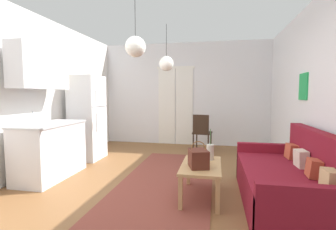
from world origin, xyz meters
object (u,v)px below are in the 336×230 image
object	(u,v)px
bamboo_vase	(210,152)
accent_chair	(202,131)
couch	(291,183)
refrigerator	(87,118)
handbag	(198,158)
pendant_lamp_far	(166,64)
coffee_table	(201,169)
pendant_lamp_near	(135,47)

from	to	relation	value
bamboo_vase	accent_chair	distance (m)	2.44
couch	refrigerator	size ratio (longest dim) A/B	1.10
couch	bamboo_vase	bearing A→B (deg)	162.68
handbag	pendant_lamp_far	size ratio (longest dim) A/B	0.36
coffee_table	refrigerator	size ratio (longest dim) A/B	0.52
coffee_table	handbag	world-z (taller)	handbag
coffee_table	bamboo_vase	size ratio (longest dim) A/B	2.07
accent_chair	pendant_lamp_near	xyz separation A→B (m)	(-0.79, -2.51, 1.53)
bamboo_vase	pendant_lamp_near	size ratio (longest dim) A/B	0.51
coffee_table	pendant_lamp_near	distance (m)	1.89
coffee_table	pendant_lamp_far	bearing A→B (deg)	116.02
handbag	pendant_lamp_far	distance (m)	2.40
handbag	refrigerator	bearing A→B (deg)	146.01
pendant_lamp_far	bamboo_vase	bearing A→B (deg)	-56.86
coffee_table	accent_chair	size ratio (longest dim) A/B	1.03
handbag	pendant_lamp_near	distance (m)	1.74
couch	bamboo_vase	distance (m)	1.06
coffee_table	handbag	xyz separation A→B (m)	(-0.03, -0.14, 0.18)
bamboo_vase	handbag	size ratio (longest dim) A/B	1.32
accent_chair	pendant_lamp_far	world-z (taller)	pendant_lamp_far
couch	pendant_lamp_near	world-z (taller)	pendant_lamp_near
pendant_lamp_far	coffee_table	bearing A→B (deg)	-63.98
bamboo_vase	accent_chair	size ratio (longest dim) A/B	0.50
accent_chair	bamboo_vase	bearing A→B (deg)	105.26
coffee_table	bamboo_vase	distance (m)	0.32
coffee_table	accent_chair	distance (m)	2.68
handbag	pendant_lamp_near	size ratio (longest dim) A/B	0.39
accent_chair	pendant_lamp_far	distance (m)	1.91
coffee_table	pendant_lamp_near	world-z (taller)	pendant_lamp_near
accent_chair	pendant_lamp_far	size ratio (longest dim) A/B	0.97
accent_chair	pendant_lamp_near	world-z (taller)	pendant_lamp_near
bamboo_vase	refrigerator	distance (m)	2.88
handbag	refrigerator	world-z (taller)	refrigerator
handbag	accent_chair	distance (m)	2.82
couch	pendant_lamp_near	xyz separation A→B (m)	(-2.02, 0.22, 1.73)
accent_chair	pendant_lamp_near	bearing A→B (deg)	81.80
couch	accent_chair	bearing A→B (deg)	114.32
handbag	pendant_lamp_far	bearing A→B (deg)	113.47
refrigerator	accent_chair	bearing A→B (deg)	26.93
refrigerator	handbag	bearing A→B (deg)	-33.99
bamboo_vase	refrigerator	bearing A→B (deg)	154.00
bamboo_vase	handbag	world-z (taller)	bamboo_vase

